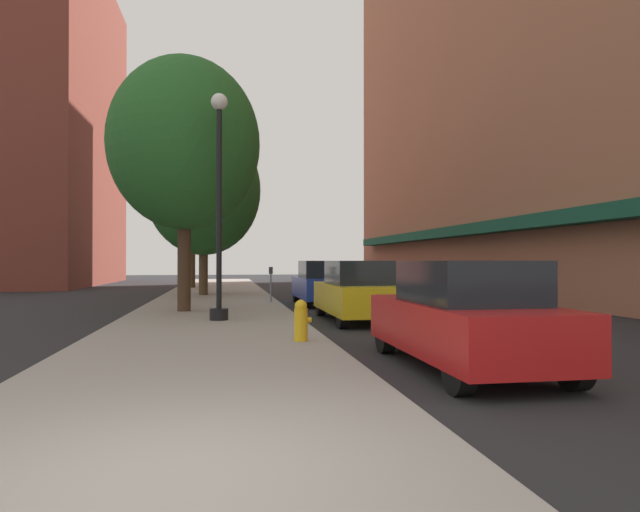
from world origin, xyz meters
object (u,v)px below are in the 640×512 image
parking_meter_near (271,280)px  tree_mid (204,190)px  car_yellow (359,292)px  car_blue (322,283)px  fire_hydrant (301,320)px  car_red (465,316)px  lamppost (219,201)px  tree_near (192,210)px  tree_far (184,144)px

parking_meter_near → tree_mid: tree_mid is taller
car_yellow → car_blue: bearing=88.4°
fire_hydrant → car_red: car_red is taller
parking_meter_near → tree_mid: (-2.63, 5.11, 3.91)m
lamppost → fire_hydrant: size_ratio=7.47×
fire_hydrant → tree_near: (-3.33, 22.30, 4.04)m
lamppost → parking_meter_near: size_ratio=4.50×
fire_hydrant → car_blue: (2.18, 10.17, 0.29)m
fire_hydrant → car_yellow: (2.18, 4.30, 0.29)m
parking_meter_near → tree_near: bearing=106.1°
tree_near → car_red: bearing=-77.5°
car_red → car_blue: 12.75m
car_yellow → tree_far: bearing=150.0°
lamppost → car_blue: size_ratio=1.37×
tree_far → car_yellow: 7.08m
car_red → car_yellow: same height
tree_mid → tree_far: tree_far is taller
parking_meter_near → tree_far: tree_far is taller
tree_far → car_red: 11.56m
tree_far → car_red: bearing=-63.0°
tree_far → car_blue: 7.33m
lamppost → tree_near: bearing=95.4°
tree_near → car_blue: 13.84m
tree_mid → car_yellow: bearing=-67.1°
tree_far → car_yellow: size_ratio=1.81×
lamppost → car_red: (3.77, -6.68, -2.39)m
car_yellow → tree_mid: bearing=111.3°
lamppost → car_blue: 7.54m
parking_meter_near → car_red: size_ratio=0.30×
fire_hydrant → tree_mid: (-2.40, 15.12, 4.34)m
tree_mid → car_yellow: tree_mid is taller
fire_hydrant → tree_near: 22.91m
tree_near → tree_mid: size_ratio=0.88×
tree_mid → car_blue: tree_mid is taller
car_red → car_yellow: size_ratio=1.00×
fire_hydrant → parking_meter_near: 10.03m
fire_hydrant → tree_far: bearing=111.1°
fire_hydrant → car_blue: car_blue is taller
tree_near → parking_meter_near: bearing=-73.9°
tree_far → car_red: size_ratio=1.81×
tree_far → tree_near: bearing=92.4°
tree_far → parking_meter_near: bearing=46.7°
lamppost → tree_far: 3.65m
tree_near → car_blue: (5.51, -12.13, -3.75)m
parking_meter_near → car_red: (1.95, -12.59, -0.14)m
car_red → car_yellow: (0.00, 6.88, 0.00)m
parking_meter_near → tree_near: (-3.56, 12.29, 3.61)m
parking_meter_near → car_red: car_red is taller
lamppost → tree_mid: bearing=94.2°
tree_near → tree_mid: 7.25m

